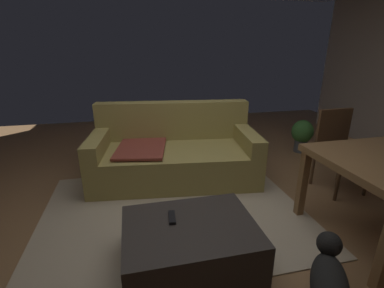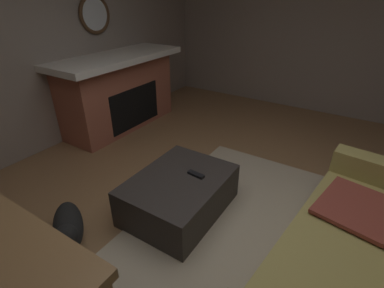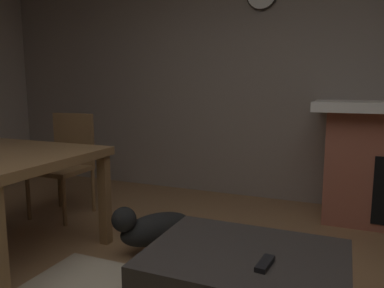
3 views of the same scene
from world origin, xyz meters
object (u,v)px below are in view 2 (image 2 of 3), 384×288
object	(u,v)px
tv_remote	(196,174)
small_dog	(68,227)
ottoman_coffee_table	(179,194)
round_wall_mirror	(95,14)
fireplace	(120,91)
couch	(380,277)

from	to	relation	value
tv_remote	small_dog	xyz separation A→B (m)	(0.92, -0.61, -0.19)
ottoman_coffee_table	small_dog	bearing A→B (deg)	-32.11
small_dog	ottoman_coffee_table	bearing A→B (deg)	147.89
round_wall_mirror	ottoman_coffee_table	world-z (taller)	round_wall_mirror
ottoman_coffee_table	tv_remote	xyz separation A→B (m)	(-0.12, 0.11, 0.19)
fireplace	small_dog	world-z (taller)	fireplace
couch	ottoman_coffee_table	world-z (taller)	couch
ottoman_coffee_table	round_wall_mirror	bearing A→B (deg)	-118.01
fireplace	couch	size ratio (longest dim) A/B	0.92
couch	small_dog	xyz separation A→B (m)	(0.67, -2.07, -0.13)
tv_remote	round_wall_mirror	bearing A→B (deg)	-108.89
small_dog	tv_remote	bearing A→B (deg)	146.45
round_wall_mirror	couch	distance (m)	4.06
couch	tv_remote	xyz separation A→B (m)	(-0.26, -1.45, 0.06)
ottoman_coffee_table	small_dog	distance (m)	0.95
couch	small_dog	world-z (taller)	couch
tv_remote	small_dog	distance (m)	1.12
small_dog	round_wall_mirror	bearing A→B (deg)	-140.36
ottoman_coffee_table	couch	bearing A→B (deg)	84.90
couch	ottoman_coffee_table	xyz separation A→B (m)	(-0.14, -1.56, -0.13)
round_wall_mirror	tv_remote	distance (m)	2.69
fireplace	couch	xyz separation A→B (m)	(1.26, 3.38, -0.22)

